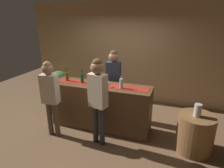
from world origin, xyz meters
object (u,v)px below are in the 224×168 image
object	(u,v)px
potted_plant_small	(50,99)
wine_bottle_clear	(121,83)
customer_sipping	(98,93)
wine_bottle_amber	(67,76)
bartender	(114,77)
wine_bottle_green	(82,78)
wine_glass_mid_counter	(105,80)
vase_on_side_table	(198,110)
round_side_table	(195,133)
wine_glass_near_customer	(109,82)
potted_plant_tall	(59,84)
wine_glass_far_end	(92,81)
customer_browsing	(50,92)

from	to	relation	value
potted_plant_small	wine_bottle_clear	bearing A→B (deg)	-9.09
customer_sipping	wine_bottle_amber	bearing A→B (deg)	163.52
customer_sipping	bartender	bearing A→B (deg)	108.09
wine_bottle_green	wine_glass_mid_counter	xyz separation A→B (m)	(0.51, 0.10, -0.01)
vase_on_side_table	potted_plant_small	distance (m)	3.65
wine_bottle_amber	vase_on_side_table	world-z (taller)	wine_bottle_amber
bartender	round_side_table	xyz separation A→B (m)	(1.90, -0.79, -0.69)
vase_on_side_table	potted_plant_small	bearing A→B (deg)	171.84
wine_glass_near_customer	round_side_table	xyz separation A→B (m)	(1.78, -0.14, -0.77)
vase_on_side_table	potted_plant_tall	world-z (taller)	vase_on_side_table
wine_bottle_amber	customer_sipping	world-z (taller)	customer_sipping
wine_glass_far_end	bartender	size ratio (longest dim) A/B	0.08
wine_glass_near_customer	wine_bottle_amber	bearing A→B (deg)	176.42
wine_glass_mid_counter	wine_bottle_amber	bearing A→B (deg)	-174.78
wine_bottle_clear	bartender	distance (m)	0.75
wine_bottle_amber	bartender	distance (m)	1.10
wine_bottle_clear	wine_bottle_amber	world-z (taller)	same
round_side_table	customer_sipping	bearing A→B (deg)	-167.84
wine_bottle_amber	wine_glass_far_end	size ratio (longest dim) A/B	2.10
wine_glass_near_customer	customer_sipping	bearing A→B (deg)	-92.67
vase_on_side_table	wine_bottle_amber	bearing A→B (deg)	175.21
wine_glass_mid_counter	wine_glass_far_end	bearing A→B (deg)	-143.47
wine_bottle_green	wine_glass_mid_counter	size ratio (longest dim) A/B	2.10
potted_plant_small	vase_on_side_table	bearing A→B (deg)	-8.16
wine_bottle_amber	vase_on_side_table	xyz separation A→B (m)	(2.81, -0.24, -0.29)
customer_sipping	wine_glass_near_customer	bearing A→B (deg)	101.12
vase_on_side_table	wine_bottle_clear	bearing A→B (deg)	173.15
customer_sipping	vase_on_side_table	distance (m)	1.84
wine_bottle_clear	wine_glass_far_end	size ratio (longest dim) A/B	2.10
wine_glass_far_end	potted_plant_small	xyz separation A→B (m)	(-1.44, 0.36, -0.79)
customer_sipping	potted_plant_tall	size ratio (longest dim) A/B	1.84
wine_bottle_amber	wine_glass_near_customer	size ratio (longest dim) A/B	2.10
wine_bottle_green	potted_plant_tall	world-z (taller)	wine_bottle_green
round_side_table	potted_plant_tall	size ratio (longest dim) A/B	0.78
round_side_table	potted_plant_tall	world-z (taller)	potted_plant_tall
wine_bottle_amber	wine_glass_far_end	xyz separation A→B (m)	(0.67, -0.09, -0.01)
bartender	potted_plant_small	xyz separation A→B (m)	(-1.70, -0.31, -0.71)
customer_sipping	round_side_table	world-z (taller)	customer_sipping
wine_bottle_clear	wine_bottle_green	xyz separation A→B (m)	(-0.93, 0.04, 0.00)
wine_bottle_clear	wine_glass_far_end	world-z (taller)	wine_bottle_clear
wine_bottle_amber	round_side_table	world-z (taller)	wine_bottle_amber
wine_bottle_clear	potted_plant_tall	world-z (taller)	wine_bottle_clear
wine_bottle_amber	customer_browsing	size ratio (longest dim) A/B	0.18
wine_bottle_amber	wine_bottle_green	bearing A→B (deg)	-1.92
wine_bottle_amber	customer_browsing	world-z (taller)	customer_browsing
customer_browsing	wine_glass_near_customer	bearing A→B (deg)	22.53
wine_glass_near_customer	vase_on_side_table	size ratio (longest dim) A/B	0.60
round_side_table	vase_on_side_table	xyz separation A→B (m)	(-0.02, -0.03, 0.49)
bartender	customer_browsing	bearing A→B (deg)	46.87
wine_bottle_clear	customer_browsing	bearing A→B (deg)	-156.35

